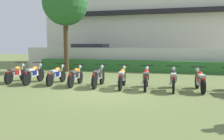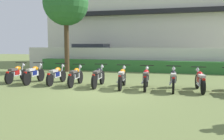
{
  "view_description": "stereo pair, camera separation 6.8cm",
  "coord_description": "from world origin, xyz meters",
  "px_view_note": "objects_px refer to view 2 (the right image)",
  "views": [
    {
      "loc": [
        2.83,
        -9.0,
        1.85
      ],
      "look_at": [
        0.0,
        1.2,
        0.71
      ],
      "focal_mm": 38.41,
      "sensor_mm": 36.0,
      "label": 1
    },
    {
      "loc": [
        2.9,
        -8.98,
        1.85
      ],
      "look_at": [
        0.0,
        1.2,
        0.71
      ],
      "focal_mm": 38.41,
      "sensor_mm": 36.0,
      "label": 2
    }
  ],
  "objects_px": {
    "tree_near_inspector": "(66,3)",
    "motorcycle_in_row_5": "(122,77)",
    "motorcycle_in_row_1": "(34,74)",
    "motorcycle_in_row_4": "(98,76)",
    "parked_car": "(93,56)",
    "motorcycle_in_row_2": "(56,75)",
    "motorcycle_in_row_6": "(146,78)",
    "motorcycle_in_row_3": "(76,76)",
    "motorcycle_in_row_7": "(173,79)",
    "motorcycle_in_row_8": "(200,80)",
    "motorcycle_in_row_0": "(16,73)"
  },
  "relations": [
    {
      "from": "parked_car",
      "to": "motorcycle_in_row_3",
      "type": "xyz_separation_m",
      "value": [
        2.42,
        -8.71,
        -0.49
      ]
    },
    {
      "from": "parked_car",
      "to": "motorcycle_in_row_6",
      "type": "distance_m",
      "value": 10.36
    },
    {
      "from": "motorcycle_in_row_2",
      "to": "motorcycle_in_row_4",
      "type": "height_order",
      "value": "motorcycle_in_row_4"
    },
    {
      "from": "tree_near_inspector",
      "to": "motorcycle_in_row_5",
      "type": "distance_m",
      "value": 8.22
    },
    {
      "from": "motorcycle_in_row_2",
      "to": "motorcycle_in_row_3",
      "type": "bearing_deg",
      "value": -101.01
    },
    {
      "from": "motorcycle_in_row_7",
      "to": "motorcycle_in_row_8",
      "type": "distance_m",
      "value": 1.03
    },
    {
      "from": "motorcycle_in_row_7",
      "to": "motorcycle_in_row_4",
      "type": "bearing_deg",
      "value": 88.23
    },
    {
      "from": "tree_near_inspector",
      "to": "motorcycle_in_row_5",
      "type": "relative_size",
      "value": 3.28
    },
    {
      "from": "motorcycle_in_row_1",
      "to": "motorcycle_in_row_6",
      "type": "xyz_separation_m",
      "value": [
        5.34,
        -0.05,
        -0.0
      ]
    },
    {
      "from": "motorcycle_in_row_3",
      "to": "motorcycle_in_row_4",
      "type": "xyz_separation_m",
      "value": [
        1.07,
        0.04,
        0.01
      ]
    },
    {
      "from": "parked_car",
      "to": "motorcycle_in_row_7",
      "type": "xyz_separation_m",
      "value": [
        6.67,
        -8.68,
        -0.48
      ]
    },
    {
      "from": "motorcycle_in_row_0",
      "to": "motorcycle_in_row_7",
      "type": "height_order",
      "value": "motorcycle_in_row_7"
    },
    {
      "from": "motorcycle_in_row_1",
      "to": "motorcycle_in_row_5",
      "type": "height_order",
      "value": "motorcycle_in_row_1"
    },
    {
      "from": "motorcycle_in_row_4",
      "to": "motorcycle_in_row_6",
      "type": "distance_m",
      "value": 2.1
    },
    {
      "from": "motorcycle_in_row_2",
      "to": "motorcycle_in_row_5",
      "type": "relative_size",
      "value": 1.02
    },
    {
      "from": "motorcycle_in_row_2",
      "to": "motorcycle_in_row_4",
      "type": "xyz_separation_m",
      "value": [
        2.11,
        -0.12,
        0.02
      ]
    },
    {
      "from": "motorcycle_in_row_4",
      "to": "motorcycle_in_row_1",
      "type": "bearing_deg",
      "value": 86.54
    },
    {
      "from": "motorcycle_in_row_4",
      "to": "parked_car",
      "type": "bearing_deg",
      "value": 18.46
    },
    {
      "from": "motorcycle_in_row_2",
      "to": "motorcycle_in_row_3",
      "type": "relative_size",
      "value": 1.05
    },
    {
      "from": "motorcycle_in_row_1",
      "to": "motorcycle_in_row_5",
      "type": "xyz_separation_m",
      "value": [
        4.33,
        -0.06,
        -0.0
      ]
    },
    {
      "from": "motorcycle_in_row_4",
      "to": "motorcycle_in_row_8",
      "type": "distance_m",
      "value": 4.21
    },
    {
      "from": "parked_car",
      "to": "motorcycle_in_row_6",
      "type": "height_order",
      "value": "parked_car"
    },
    {
      "from": "motorcycle_in_row_1",
      "to": "motorcycle_in_row_2",
      "type": "xyz_separation_m",
      "value": [
        1.14,
        0.11,
        -0.02
      ]
    },
    {
      "from": "parked_car",
      "to": "motorcycle_in_row_7",
      "type": "relative_size",
      "value": 2.35
    },
    {
      "from": "motorcycle_in_row_4",
      "to": "motorcycle_in_row_8",
      "type": "height_order",
      "value": "motorcycle_in_row_4"
    },
    {
      "from": "motorcycle_in_row_3",
      "to": "motorcycle_in_row_6",
      "type": "xyz_separation_m",
      "value": [
        3.17,
        -0.01,
        0.01
      ]
    },
    {
      "from": "motorcycle_in_row_6",
      "to": "motorcycle_in_row_2",
      "type": "bearing_deg",
      "value": 83.48
    },
    {
      "from": "motorcycle_in_row_0",
      "to": "motorcycle_in_row_4",
      "type": "bearing_deg",
      "value": -95.64
    },
    {
      "from": "motorcycle_in_row_1",
      "to": "motorcycle_in_row_6",
      "type": "distance_m",
      "value": 5.34
    },
    {
      "from": "motorcycle_in_row_4",
      "to": "motorcycle_in_row_5",
      "type": "xyz_separation_m",
      "value": [
        1.09,
        -0.05,
        -0.0
      ]
    },
    {
      "from": "motorcycle_in_row_1",
      "to": "motorcycle_in_row_2",
      "type": "relative_size",
      "value": 1.0
    },
    {
      "from": "motorcycle_in_row_6",
      "to": "motorcycle_in_row_0",
      "type": "bearing_deg",
      "value": 84.79
    },
    {
      "from": "motorcycle_in_row_0",
      "to": "motorcycle_in_row_5",
      "type": "relative_size",
      "value": 0.97
    },
    {
      "from": "parked_car",
      "to": "motorcycle_in_row_5",
      "type": "relative_size",
      "value": 2.44
    },
    {
      "from": "motorcycle_in_row_0",
      "to": "motorcycle_in_row_1",
      "type": "distance_m",
      "value": 1.02
    },
    {
      "from": "tree_near_inspector",
      "to": "motorcycle_in_row_1",
      "type": "height_order",
      "value": "tree_near_inspector"
    },
    {
      "from": "motorcycle_in_row_0",
      "to": "motorcycle_in_row_8",
      "type": "relative_size",
      "value": 1.02
    },
    {
      "from": "motorcycle_in_row_7",
      "to": "motorcycle_in_row_8",
      "type": "relative_size",
      "value": 1.08
    },
    {
      "from": "motorcycle_in_row_2",
      "to": "motorcycle_in_row_8",
      "type": "relative_size",
      "value": 1.07
    },
    {
      "from": "motorcycle_in_row_1",
      "to": "motorcycle_in_row_4",
      "type": "relative_size",
      "value": 1.0
    },
    {
      "from": "motorcycle_in_row_2",
      "to": "motorcycle_in_row_6",
      "type": "bearing_deg",
      "value": -94.64
    },
    {
      "from": "motorcycle_in_row_7",
      "to": "parked_car",
      "type": "bearing_deg",
      "value": 35.96
    },
    {
      "from": "motorcycle_in_row_2",
      "to": "motorcycle_in_row_8",
      "type": "bearing_deg",
      "value": -92.54
    },
    {
      "from": "motorcycle_in_row_3",
      "to": "motorcycle_in_row_7",
      "type": "distance_m",
      "value": 4.26
    },
    {
      "from": "motorcycle_in_row_7",
      "to": "tree_near_inspector",
      "type": "bearing_deg",
      "value": 53.67
    },
    {
      "from": "motorcycle_in_row_1",
      "to": "motorcycle_in_row_5",
      "type": "distance_m",
      "value": 4.33
    },
    {
      "from": "motorcycle_in_row_2",
      "to": "motorcycle_in_row_4",
      "type": "relative_size",
      "value": 1.0
    },
    {
      "from": "motorcycle_in_row_1",
      "to": "motorcycle_in_row_3",
      "type": "height_order",
      "value": "motorcycle_in_row_1"
    },
    {
      "from": "motorcycle_in_row_2",
      "to": "motorcycle_in_row_1",
      "type": "bearing_deg",
      "value": 93.39
    },
    {
      "from": "motorcycle_in_row_4",
      "to": "motorcycle_in_row_6",
      "type": "height_order",
      "value": "same"
    }
  ]
}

